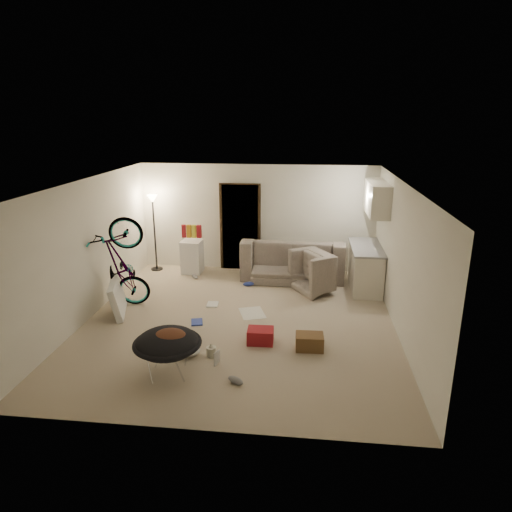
# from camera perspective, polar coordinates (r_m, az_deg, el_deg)

# --- Properties ---
(floor) EXTENTS (5.50, 6.00, 0.02)m
(floor) POSITION_cam_1_polar(r_m,az_deg,el_deg) (8.33, -2.12, -8.22)
(floor) COLOR tan
(floor) RESTS_ON ground
(ceiling) EXTENTS (5.50, 6.00, 0.02)m
(ceiling) POSITION_cam_1_polar(r_m,az_deg,el_deg) (7.60, -2.33, 9.20)
(ceiling) COLOR white
(ceiling) RESTS_ON wall_back
(wall_back) EXTENTS (5.50, 0.02, 2.50)m
(wall_back) POSITION_cam_1_polar(r_m,az_deg,el_deg) (10.76, 0.17, 4.78)
(wall_back) COLOR silver
(wall_back) RESTS_ON floor
(wall_front) EXTENTS (5.50, 0.02, 2.50)m
(wall_front) POSITION_cam_1_polar(r_m,az_deg,el_deg) (5.13, -7.30, -9.81)
(wall_front) COLOR silver
(wall_front) RESTS_ON floor
(wall_left) EXTENTS (0.02, 6.00, 2.50)m
(wall_left) POSITION_cam_1_polar(r_m,az_deg,el_deg) (8.72, -20.47, 0.68)
(wall_left) COLOR silver
(wall_left) RESTS_ON floor
(wall_right) EXTENTS (0.02, 6.00, 2.50)m
(wall_right) POSITION_cam_1_polar(r_m,az_deg,el_deg) (7.96, 17.84, -0.58)
(wall_right) COLOR silver
(wall_right) RESTS_ON floor
(doorway) EXTENTS (0.85, 0.10, 2.04)m
(doorway) POSITION_cam_1_polar(r_m,az_deg,el_deg) (10.83, -1.96, 3.59)
(doorway) COLOR black
(doorway) RESTS_ON floor
(door_trim) EXTENTS (0.97, 0.04, 2.10)m
(door_trim) POSITION_cam_1_polar(r_m,az_deg,el_deg) (10.80, -1.99, 3.55)
(door_trim) COLOR #2F2010
(door_trim) RESTS_ON floor
(floor_lamp) EXTENTS (0.28, 0.28, 1.81)m
(floor_lamp) POSITION_cam_1_polar(r_m,az_deg,el_deg) (10.93, -12.70, 4.85)
(floor_lamp) COLOR black
(floor_lamp) RESTS_ON floor
(kitchen_counter) EXTENTS (0.60, 1.50, 0.88)m
(kitchen_counter) POSITION_cam_1_polar(r_m,az_deg,el_deg) (10.03, 13.46, -1.46)
(kitchen_counter) COLOR beige
(kitchen_counter) RESTS_ON floor
(counter_top) EXTENTS (0.64, 1.54, 0.04)m
(counter_top) POSITION_cam_1_polar(r_m,az_deg,el_deg) (9.89, 13.65, 1.07)
(counter_top) COLOR gray
(counter_top) RESTS_ON kitchen_counter
(kitchen_uppers) EXTENTS (0.38, 1.40, 0.65)m
(kitchen_uppers) POSITION_cam_1_polar(r_m,az_deg,el_deg) (9.68, 14.85, 7.02)
(kitchen_uppers) COLOR beige
(kitchen_uppers) RESTS_ON wall_right
(sofa) EXTENTS (2.31, 0.94, 0.67)m
(sofa) POSITION_cam_1_polar(r_m,az_deg,el_deg) (10.41, 4.60, -0.94)
(sofa) COLOR #363E37
(sofa) RESTS_ON floor
(armchair) EXTENTS (1.23, 1.26, 0.63)m
(armchair) POSITION_cam_1_polar(r_m,az_deg,el_deg) (9.82, 8.55, -2.34)
(armchair) COLOR #363E37
(armchair) RESTS_ON floor
(bicycle) EXTENTS (1.94, 1.04, 1.07)m
(bicycle) POSITION_cam_1_polar(r_m,az_deg,el_deg) (9.10, -16.28, -3.32)
(bicycle) COLOR black
(bicycle) RESTS_ON floor
(book_asset) EXTENTS (0.25, 0.22, 0.02)m
(book_asset) POSITION_cam_1_polar(r_m,az_deg,el_deg) (6.98, -5.23, -13.55)
(book_asset) COLOR maroon
(book_asset) RESTS_ON floor
(mini_fridge) EXTENTS (0.47, 0.47, 0.77)m
(mini_fridge) POSITION_cam_1_polar(r_m,az_deg,el_deg) (10.81, -7.99, -0.08)
(mini_fridge) COLOR white
(mini_fridge) RESTS_ON floor
(snack_box_0) EXTENTS (0.11, 0.09, 0.30)m
(snack_box_0) POSITION_cam_1_polar(r_m,az_deg,el_deg) (10.69, -9.01, 3.10)
(snack_box_0) COLOR maroon
(snack_box_0) RESTS_ON mini_fridge
(snack_box_1) EXTENTS (0.10, 0.08, 0.30)m
(snack_box_1) POSITION_cam_1_polar(r_m,az_deg,el_deg) (10.66, -8.39, 3.08)
(snack_box_1) COLOR #C08118
(snack_box_1) RESTS_ON mini_fridge
(snack_box_2) EXTENTS (0.10, 0.08, 0.30)m
(snack_box_2) POSITION_cam_1_polar(r_m,az_deg,el_deg) (10.63, -7.76, 3.07)
(snack_box_2) COLOR gold
(snack_box_2) RESTS_ON mini_fridge
(snack_box_3) EXTENTS (0.11, 0.08, 0.30)m
(snack_box_3) POSITION_cam_1_polar(r_m,az_deg,el_deg) (10.60, -7.13, 3.06)
(snack_box_3) COLOR maroon
(snack_box_3) RESTS_ON mini_fridge
(saucer_chair) EXTENTS (0.97, 0.97, 0.69)m
(saucer_chair) POSITION_cam_1_polar(r_m,az_deg,el_deg) (6.69, -10.98, -11.33)
(saucer_chair) COLOR silver
(saucer_chair) RESTS_ON floor
(hoodie) EXTENTS (0.54, 0.48, 0.22)m
(hoodie) POSITION_cam_1_polar(r_m,az_deg,el_deg) (6.55, -10.73, -9.95)
(hoodie) COLOR #552D1D
(hoodie) RESTS_ON saucer_chair
(sofa_drape) EXTENTS (0.57, 0.47, 0.28)m
(sofa_drape) POSITION_cam_1_polar(r_m,az_deg,el_deg) (10.41, -0.61, 0.31)
(sofa_drape) COLOR black
(sofa_drape) RESTS_ON sofa
(tv_box) EXTENTS (0.51, 0.97, 0.63)m
(tv_box) POSITION_cam_1_polar(r_m,az_deg,el_deg) (8.90, -16.92, -5.03)
(tv_box) COLOR silver
(tv_box) RESTS_ON floor
(drink_case_a) EXTENTS (0.45, 0.33, 0.25)m
(drink_case_a) POSITION_cam_1_polar(r_m,az_deg,el_deg) (7.41, 6.70, -10.61)
(drink_case_a) COLOR brown
(drink_case_a) RESTS_ON floor
(drink_case_b) EXTENTS (0.43, 0.32, 0.24)m
(drink_case_b) POSITION_cam_1_polar(r_m,az_deg,el_deg) (7.55, 0.56, -9.95)
(drink_case_b) COLOR maroon
(drink_case_b) RESTS_ON floor
(juicer) EXTENTS (0.15, 0.15, 0.22)m
(juicer) POSITION_cam_1_polar(r_m,az_deg,el_deg) (7.21, -5.62, -11.72)
(juicer) COLOR beige
(juicer) RESTS_ON floor
(newspaper) EXTENTS (0.59, 0.67, 0.01)m
(newspaper) POSITION_cam_1_polar(r_m,az_deg,el_deg) (8.64, -0.48, -7.14)
(newspaper) COLOR silver
(newspaper) RESTS_ON floor
(book_blue) EXTENTS (0.26, 0.31, 0.03)m
(book_blue) POSITION_cam_1_polar(r_m,az_deg,el_deg) (8.33, -7.40, -8.19)
(book_blue) COLOR #2D40A4
(book_blue) RESTS_ON floor
(book_white) EXTENTS (0.23, 0.29, 0.03)m
(book_white) POSITION_cam_1_polar(r_m,az_deg,el_deg) (9.04, -5.45, -6.04)
(book_white) COLOR silver
(book_white) RESTS_ON floor
(shoe_0) EXTENTS (0.28, 0.19, 0.09)m
(shoe_0) POSITION_cam_1_polar(r_m,az_deg,el_deg) (9.95, -0.92, -3.51)
(shoe_0) COLOR #2D40A4
(shoe_0) RESTS_ON floor
(shoe_1) EXTENTS (0.23, 0.25, 0.09)m
(shoe_1) POSITION_cam_1_polar(r_m,az_deg,el_deg) (10.48, -7.65, -2.58)
(shoe_1) COLOR slate
(shoe_1) RESTS_ON floor
(shoe_3) EXTENTS (0.28, 0.23, 0.10)m
(shoe_3) POSITION_cam_1_polar(r_m,az_deg,el_deg) (6.56, -2.57, -15.27)
(shoe_3) COLOR slate
(shoe_3) RESTS_ON floor
(clothes_lump_b) EXTENTS (0.52, 0.45, 0.16)m
(clothes_lump_b) POSITION_cam_1_polar(r_m,az_deg,el_deg) (10.64, -0.18, -1.93)
(clothes_lump_b) COLOR black
(clothes_lump_b) RESTS_ON floor
(clothes_lump_c) EXTENTS (0.59, 0.58, 0.14)m
(clothes_lump_c) POSITION_cam_1_polar(r_m,az_deg,el_deg) (7.34, -8.58, -11.47)
(clothes_lump_c) COLOR silver
(clothes_lump_c) RESTS_ON floor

